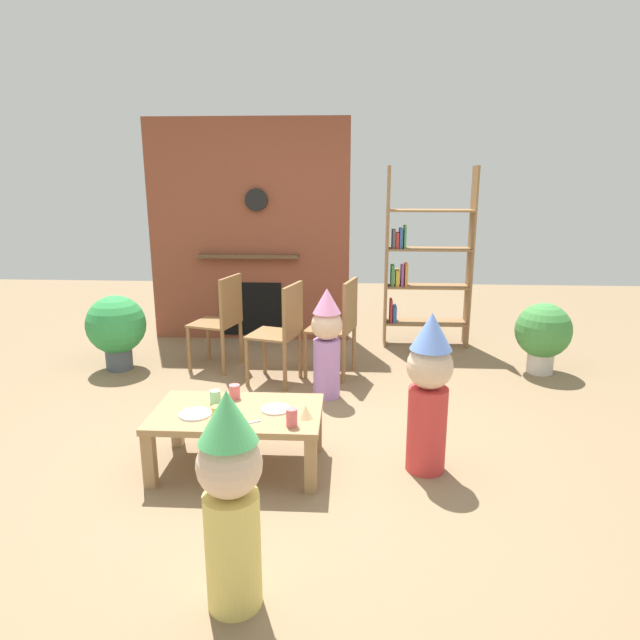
{
  "coord_description": "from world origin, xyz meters",
  "views": [
    {
      "loc": [
        0.38,
        -3.54,
        1.79
      ],
      "look_at": [
        0.15,
        0.4,
        0.77
      ],
      "focal_mm": 31.32,
      "sensor_mm": 36.0,
      "label": 1
    }
  ],
  "objects_px": {
    "dining_chair_left": "(223,317)",
    "dining_chair_right": "(340,322)",
    "coffee_table": "(238,419)",
    "paper_cup_far_left": "(215,398)",
    "paper_cup_near_left": "(234,392)",
    "birthday_cake_slice": "(305,412)",
    "child_by_the_chairs": "(327,341)",
    "potted_plant_tall": "(543,333)",
    "paper_plate_front": "(276,409)",
    "dining_chair_middle": "(283,328)",
    "paper_plate_rear": "(195,414)",
    "bookshelf": "(421,264)",
    "paper_cup_near_right": "(218,415)",
    "child_with_cone_hat": "(231,496)",
    "child_in_pink": "(429,389)",
    "paper_cup_center": "(292,417)",
    "potted_plant_short": "(116,327)"
  },
  "relations": [
    {
      "from": "child_in_pink",
      "to": "dining_chair_left",
      "type": "height_order",
      "value": "child_in_pink"
    },
    {
      "from": "paper_cup_near_left",
      "to": "dining_chair_left",
      "type": "xyz_separation_m",
      "value": [
        -0.46,
        1.66,
        0.08
      ]
    },
    {
      "from": "paper_cup_near_left",
      "to": "child_in_pink",
      "type": "xyz_separation_m",
      "value": [
        1.23,
        -0.16,
        0.11
      ]
    },
    {
      "from": "paper_plate_front",
      "to": "potted_plant_tall",
      "type": "bearing_deg",
      "value": 40.07
    },
    {
      "from": "coffee_table",
      "to": "potted_plant_short",
      "type": "relative_size",
      "value": 1.46
    },
    {
      "from": "paper_cup_near_left",
      "to": "paper_cup_far_left",
      "type": "height_order",
      "value": "paper_cup_far_left"
    },
    {
      "from": "paper_cup_far_left",
      "to": "child_by_the_chairs",
      "type": "height_order",
      "value": "child_by_the_chairs"
    },
    {
      "from": "child_by_the_chairs",
      "to": "dining_chair_right",
      "type": "bearing_deg",
      "value": -167.79
    },
    {
      "from": "coffee_table",
      "to": "paper_cup_center",
      "type": "distance_m",
      "value": 0.43
    },
    {
      "from": "birthday_cake_slice",
      "to": "dining_chair_left",
      "type": "distance_m",
      "value": 2.16
    },
    {
      "from": "potted_plant_tall",
      "to": "paper_plate_rear",
      "type": "bearing_deg",
      "value": -143.83
    },
    {
      "from": "paper_cup_near_right",
      "to": "paper_plate_rear",
      "type": "xyz_separation_m",
      "value": [
        -0.16,
        0.1,
        -0.05
      ]
    },
    {
      "from": "paper_cup_near_right",
      "to": "child_by_the_chairs",
      "type": "relative_size",
      "value": 0.11
    },
    {
      "from": "paper_cup_far_left",
      "to": "child_by_the_chairs",
      "type": "xyz_separation_m",
      "value": [
        0.66,
        1.12,
        0.06
      ]
    },
    {
      "from": "child_with_cone_hat",
      "to": "child_by_the_chairs",
      "type": "bearing_deg",
      "value": -17.38
    },
    {
      "from": "child_in_pink",
      "to": "dining_chair_middle",
      "type": "distance_m",
      "value": 1.81
    },
    {
      "from": "paper_cup_far_left",
      "to": "coffee_table",
      "type": "bearing_deg",
      "value": -28.07
    },
    {
      "from": "paper_cup_near_left",
      "to": "birthday_cake_slice",
      "type": "xyz_separation_m",
      "value": [
        0.49,
        -0.28,
        -0.01
      ]
    },
    {
      "from": "paper_plate_rear",
      "to": "bookshelf",
      "type": "bearing_deg",
      "value": 59.5
    },
    {
      "from": "dining_chair_middle",
      "to": "child_by_the_chairs",
      "type": "bearing_deg",
      "value": 159.14
    },
    {
      "from": "child_in_pink",
      "to": "bookshelf",
      "type": "bearing_deg",
      "value": -97.22
    },
    {
      "from": "coffee_table",
      "to": "paper_cup_far_left",
      "type": "distance_m",
      "value": 0.21
    },
    {
      "from": "paper_cup_near_left",
      "to": "dining_chair_left",
      "type": "relative_size",
      "value": 0.1
    },
    {
      "from": "paper_cup_near_right",
      "to": "dining_chair_right",
      "type": "xyz_separation_m",
      "value": [
        0.67,
        1.91,
        0.08
      ]
    },
    {
      "from": "dining_chair_middle",
      "to": "dining_chair_right",
      "type": "relative_size",
      "value": 1.0
    },
    {
      "from": "child_by_the_chairs",
      "to": "paper_plate_rear",
      "type": "bearing_deg",
      "value": -7.43
    },
    {
      "from": "coffee_table",
      "to": "birthday_cake_slice",
      "type": "xyz_separation_m",
      "value": [
        0.43,
        -0.08,
        0.1
      ]
    },
    {
      "from": "child_with_cone_hat",
      "to": "dining_chair_right",
      "type": "xyz_separation_m",
      "value": [
        0.38,
        2.89,
        -0.01
      ]
    },
    {
      "from": "coffee_table",
      "to": "child_in_pink",
      "type": "height_order",
      "value": "child_in_pink"
    },
    {
      "from": "paper_plate_rear",
      "to": "potted_plant_tall",
      "type": "distance_m",
      "value": 3.37
    },
    {
      "from": "bookshelf",
      "to": "paper_plate_rear",
      "type": "height_order",
      "value": "bookshelf"
    },
    {
      "from": "bookshelf",
      "to": "paper_cup_far_left",
      "type": "bearing_deg",
      "value": -120.66
    },
    {
      "from": "paper_plate_front",
      "to": "paper_cup_near_left",
      "type": "bearing_deg",
      "value": 149.78
    },
    {
      "from": "child_with_cone_hat",
      "to": "dining_chair_left",
      "type": "height_order",
      "value": "child_with_cone_hat"
    },
    {
      "from": "paper_cup_far_left",
      "to": "potted_plant_tall",
      "type": "distance_m",
      "value": 3.2
    },
    {
      "from": "paper_cup_far_left",
      "to": "dining_chair_left",
      "type": "bearing_deg",
      "value": 101.36
    },
    {
      "from": "birthday_cake_slice",
      "to": "dining_chair_middle",
      "type": "height_order",
      "value": "dining_chair_middle"
    },
    {
      "from": "paper_cup_near_right",
      "to": "child_in_pink",
      "type": "bearing_deg",
      "value": 10.01
    },
    {
      "from": "dining_chair_left",
      "to": "dining_chair_right",
      "type": "xyz_separation_m",
      "value": [
        1.11,
        -0.13,
        0.0
      ]
    },
    {
      "from": "paper_plate_rear",
      "to": "potted_plant_tall",
      "type": "relative_size",
      "value": 0.3
    },
    {
      "from": "child_by_the_chairs",
      "to": "dining_chair_middle",
      "type": "bearing_deg",
      "value": -104.42
    },
    {
      "from": "bookshelf",
      "to": "paper_cup_center",
      "type": "distance_m",
      "value": 3.18
    },
    {
      "from": "birthday_cake_slice",
      "to": "potted_plant_short",
      "type": "bearing_deg",
      "value": 136.23
    },
    {
      "from": "paper_plate_front",
      "to": "dining_chair_right",
      "type": "relative_size",
      "value": 0.2
    },
    {
      "from": "paper_cup_near_right",
      "to": "dining_chair_left",
      "type": "relative_size",
      "value": 0.11
    },
    {
      "from": "paper_plate_front",
      "to": "paper_plate_rear",
      "type": "xyz_separation_m",
      "value": [
        -0.48,
        -0.1,
        0.0
      ]
    },
    {
      "from": "paper_cup_center",
      "to": "dining_chair_middle",
      "type": "distance_m",
      "value": 1.72
    },
    {
      "from": "paper_cup_near_right",
      "to": "child_with_cone_hat",
      "type": "bearing_deg",
      "value": -73.4
    },
    {
      "from": "paper_cup_center",
      "to": "paper_cup_far_left",
      "type": "bearing_deg",
      "value": 151.32
    },
    {
      "from": "bookshelf",
      "to": "coffee_table",
      "type": "xyz_separation_m",
      "value": [
        -1.43,
        -2.76,
        -0.56
      ]
    }
  ]
}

